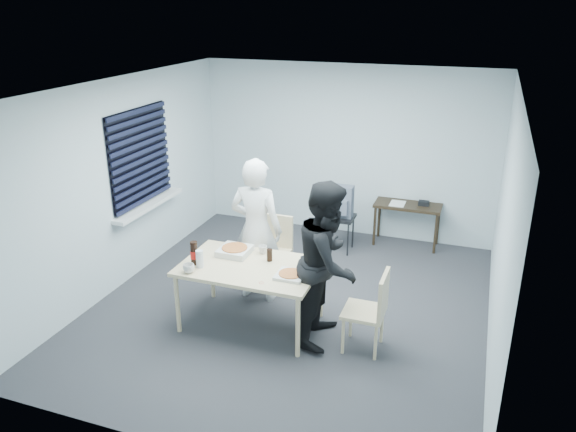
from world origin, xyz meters
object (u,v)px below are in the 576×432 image
at_px(side_table, 408,209).
at_px(chair_right, 372,306).
at_px(person_black, 328,263).
at_px(stool, 341,223).
at_px(person_white, 256,230).
at_px(mug_b, 263,250).
at_px(mug_a, 189,268).
at_px(dining_table, 250,270).
at_px(soda_bottle, 194,253).
at_px(chair_far, 275,245).
at_px(backpack, 341,202).

bearing_deg(side_table, chair_right, -88.63).
bearing_deg(person_black, stool, 10.94).
xyz_separation_m(person_white, mug_b, (0.20, -0.29, -0.10)).
bearing_deg(mug_a, side_table, 59.94).
xyz_separation_m(side_table, mug_b, (-1.29, -2.49, 0.22)).
relative_size(dining_table, soda_bottle, 5.66).
xyz_separation_m(chair_far, side_table, (1.43, 1.76, 0.05)).
distance_m(stool, backpack, 0.33).
bearing_deg(dining_table, mug_a, -145.29).
bearing_deg(chair_right, side_table, 91.37).
height_order(person_black, backpack, person_black).
height_order(chair_far, side_table, chair_far).
bearing_deg(chair_far, chair_right, -36.40).
relative_size(side_table, backpack, 2.10).
height_order(stool, mug_a, mug_a).
xyz_separation_m(chair_right, person_white, (-1.56, 0.66, 0.37)).
height_order(side_table, soda_bottle, soda_bottle).
xyz_separation_m(dining_table, chair_right, (1.37, -0.04, -0.16)).
bearing_deg(chair_far, person_black, -45.77).
height_order(person_black, soda_bottle, person_black).
relative_size(chair_far, mug_a, 7.24).
bearing_deg(person_black, person_white, 61.35).
bearing_deg(backpack, mug_a, -89.73).
xyz_separation_m(side_table, backpack, (-0.88, -0.54, 0.19)).
bearing_deg(mug_b, backpack, 77.90).
distance_m(dining_table, person_white, 0.68).
bearing_deg(soda_bottle, side_table, 57.73).
bearing_deg(stool, soda_bottle, -112.35).
relative_size(backpack, mug_b, 4.60).
height_order(person_white, mug_b, person_white).
bearing_deg(backpack, stool, 110.40).
bearing_deg(stool, chair_right, -68.00).
distance_m(mug_a, mug_b, 0.90).
relative_size(chair_right, backpack, 1.94).
xyz_separation_m(side_table, mug_a, (-1.85, -3.20, 0.22)).
height_order(person_white, mug_a, person_white).
bearing_deg(person_white, person_black, 151.35).
bearing_deg(side_table, chair_far, -129.13).
distance_m(person_white, person_black, 1.19).
xyz_separation_m(person_black, mug_b, (-0.85, 0.29, -0.10)).
distance_m(stool, mug_b, 2.04).
relative_size(stool, mug_a, 4.34).
bearing_deg(backpack, chair_right, -47.48).
xyz_separation_m(backpack, mug_b, (-0.42, -1.95, 0.02)).
distance_m(chair_right, mug_a, 1.97).
bearing_deg(stool, person_black, -79.06).
distance_m(person_white, backpack, 1.78).
bearing_deg(chair_right, person_black, 170.08).
bearing_deg(chair_right, chair_far, 143.60).
relative_size(chair_right, mug_b, 8.90).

